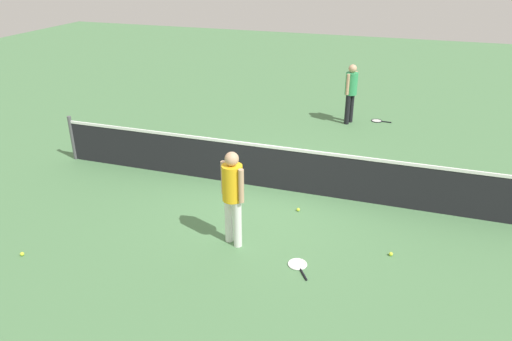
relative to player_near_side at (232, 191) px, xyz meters
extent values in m
plane|color=#4C7A4C|center=(0.08, 2.20, -1.01)|extent=(40.00, 40.00, 0.00)
cylinder|color=#4C4C51|center=(-4.92, 2.20, -0.47)|extent=(0.09, 0.09, 1.07)
cube|color=black|center=(0.08, 2.20, -0.55)|extent=(10.00, 0.02, 0.91)
cube|color=white|center=(0.08, 2.20, -0.07)|extent=(10.00, 0.04, 0.06)
cylinder|color=white|center=(-0.10, 0.05, -0.58)|extent=(0.19, 0.19, 0.85)
cylinder|color=white|center=(0.10, -0.05, -0.58)|extent=(0.19, 0.19, 0.85)
cylinder|color=yellow|center=(0.00, 0.00, 0.15)|extent=(0.46, 0.46, 0.62)
cylinder|color=tan|center=(-0.19, 0.10, 0.17)|extent=(0.12, 0.12, 0.58)
cylinder|color=tan|center=(0.19, -0.10, 0.17)|extent=(0.12, 0.12, 0.58)
sphere|color=tan|center=(0.00, 0.00, 0.58)|extent=(0.31, 0.31, 0.23)
cylinder|color=black|center=(0.97, 7.01, -0.58)|extent=(0.18, 0.18, 0.85)
cylinder|color=black|center=(0.89, 6.80, -0.58)|extent=(0.18, 0.18, 0.85)
cylinder|color=#339959|center=(0.93, 6.91, 0.15)|extent=(0.44, 0.44, 0.62)
cylinder|color=tan|center=(1.01, 7.11, 0.17)|extent=(0.12, 0.12, 0.58)
cylinder|color=tan|center=(0.86, 6.70, 0.17)|extent=(0.12, 0.12, 0.58)
sphere|color=tan|center=(0.93, 6.91, 0.58)|extent=(0.30, 0.30, 0.23)
torus|color=white|center=(1.20, -0.26, -1.00)|extent=(0.43, 0.43, 0.02)
cylinder|color=silver|center=(1.20, -0.26, -1.00)|extent=(0.37, 0.37, 0.00)
cylinder|color=black|center=(1.35, -0.50, -0.99)|extent=(0.18, 0.25, 0.03)
torus|color=black|center=(1.71, 7.32, -1.00)|extent=(0.34, 0.34, 0.02)
cylinder|color=silver|center=(1.71, 7.32, -1.00)|extent=(0.29, 0.29, 0.00)
cylinder|color=black|center=(1.99, 7.29, -0.99)|extent=(0.28, 0.06, 0.03)
sphere|color=#C6E033|center=(-3.19, -1.46, -0.98)|extent=(0.07, 0.07, 0.07)
sphere|color=#C6E033|center=(2.60, 0.47, -0.98)|extent=(0.07, 0.07, 0.07)
sphere|color=#C6E033|center=(0.79, 1.42, -0.98)|extent=(0.07, 0.07, 0.07)
camera|label=1|loc=(2.57, -6.49, 3.62)|focal=33.63mm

